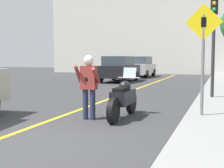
{
  "coord_description": "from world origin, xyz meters",
  "views": [
    {
      "loc": [
        3.46,
        -4.79,
        1.58
      ],
      "look_at": [
        0.66,
        3.12,
        0.87
      ],
      "focal_mm": 50.0,
      "sensor_mm": 36.0,
      "label": 1
    }
  ],
  "objects_px": {
    "crossing_sign": "(203,49)",
    "parked_car_silver": "(140,67)",
    "parked_car_black": "(119,69)",
    "person_biker": "(89,81)",
    "motorcycle": "(123,99)",
    "traffic_light": "(214,25)"
  },
  "relations": [
    {
      "from": "person_biker",
      "to": "parked_car_silver",
      "type": "bearing_deg",
      "value": 100.21
    },
    {
      "from": "person_biker",
      "to": "traffic_light",
      "type": "distance_m",
      "value": 5.83
    },
    {
      "from": "motorcycle",
      "to": "parked_car_black",
      "type": "height_order",
      "value": "parked_car_black"
    },
    {
      "from": "parked_car_silver",
      "to": "crossing_sign",
      "type": "bearing_deg",
      "value": -70.61
    },
    {
      "from": "parked_car_black",
      "to": "person_biker",
      "type": "bearing_deg",
      "value": -75.2
    },
    {
      "from": "traffic_light",
      "to": "parked_car_silver",
      "type": "distance_m",
      "value": 14.31
    },
    {
      "from": "parked_car_black",
      "to": "parked_car_silver",
      "type": "bearing_deg",
      "value": 88.9
    },
    {
      "from": "traffic_light",
      "to": "parked_car_silver",
      "type": "relative_size",
      "value": 0.9
    },
    {
      "from": "parked_car_black",
      "to": "parked_car_silver",
      "type": "relative_size",
      "value": 1.0
    },
    {
      "from": "traffic_light",
      "to": "person_biker",
      "type": "bearing_deg",
      "value": -120.83
    },
    {
      "from": "crossing_sign",
      "to": "traffic_light",
      "type": "bearing_deg",
      "value": 88.07
    },
    {
      "from": "parked_car_silver",
      "to": "parked_car_black",
      "type": "bearing_deg",
      "value": -91.1
    },
    {
      "from": "crossing_sign",
      "to": "parked_car_silver",
      "type": "xyz_separation_m",
      "value": [
        -5.89,
        16.74,
        -0.95
      ]
    },
    {
      "from": "parked_car_black",
      "to": "parked_car_silver",
      "type": "xyz_separation_m",
      "value": [
        0.1,
        5.23,
        0.0
      ]
    },
    {
      "from": "person_biker",
      "to": "parked_car_black",
      "type": "height_order",
      "value": "parked_car_black"
    },
    {
      "from": "person_biker",
      "to": "traffic_light",
      "type": "relative_size",
      "value": 0.44
    },
    {
      "from": "traffic_light",
      "to": "parked_car_black",
      "type": "relative_size",
      "value": 0.9
    },
    {
      "from": "motorcycle",
      "to": "parked_car_silver",
      "type": "bearing_deg",
      "value": 102.94
    },
    {
      "from": "parked_car_black",
      "to": "parked_car_silver",
      "type": "distance_m",
      "value": 5.23
    },
    {
      "from": "person_biker",
      "to": "traffic_light",
      "type": "height_order",
      "value": "traffic_light"
    },
    {
      "from": "motorcycle",
      "to": "traffic_light",
      "type": "relative_size",
      "value": 0.58
    },
    {
      "from": "parked_car_silver",
      "to": "traffic_light",
      "type": "bearing_deg",
      "value": -64.87
    }
  ]
}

